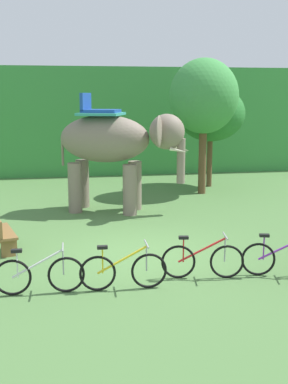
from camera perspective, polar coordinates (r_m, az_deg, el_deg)
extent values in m
plane|color=#4C753D|center=(11.65, -0.37, -7.29)|extent=(80.00, 80.00, 0.00)
cube|color=#3D8E42|center=(25.45, -5.87, 8.53)|extent=(36.00, 6.00, 4.98)
cylinder|color=brown|center=(18.59, 6.87, 3.53)|extent=(0.29, 0.29, 2.43)
ellipsoid|color=#3D8E42|center=(18.42, 7.05, 11.12)|extent=(2.57, 2.57, 2.77)
cylinder|color=brown|center=(20.10, 7.70, 3.45)|extent=(0.22, 0.22, 1.98)
ellipsoid|color=#28702D|center=(19.92, 7.85, 9.12)|extent=(2.74, 2.74, 2.22)
ellipsoid|color=gray|center=(15.55, -4.66, 6.26)|extent=(3.21, 2.34, 1.50)
cylinder|color=gray|center=(15.92, -1.08, 0.78)|extent=(0.44, 0.44, 1.60)
cylinder|color=gray|center=(15.18, -1.68, 0.26)|extent=(0.44, 0.44, 1.60)
cylinder|color=gray|center=(16.38, -7.24, 0.99)|extent=(0.44, 0.44, 1.60)
cylinder|color=gray|center=(15.66, -8.11, 0.49)|extent=(0.44, 0.44, 1.60)
ellipsoid|color=gray|center=(15.12, 2.71, 7.09)|extent=(1.38, 1.33, 1.10)
ellipsoid|color=gray|center=(15.75, 2.49, 7.45)|extent=(0.45, 0.84, 0.96)
ellipsoid|color=gray|center=(14.53, 1.77, 7.12)|extent=(0.45, 0.84, 0.96)
cylinder|color=gray|center=(15.16, 4.37, 3.66)|extent=(0.26, 0.26, 1.40)
cone|color=beige|center=(15.34, 4.29, 5.07)|extent=(0.57, 0.31, 0.21)
cone|color=beige|center=(14.90, 4.10, 4.89)|extent=(0.57, 0.31, 0.21)
cube|color=teal|center=(15.53, -5.06, 9.13)|extent=(1.69, 1.70, 0.08)
cube|color=#1E4799|center=(15.52, -5.07, 9.46)|extent=(1.35, 1.23, 0.10)
cube|color=#1E4799|center=(15.66, -6.88, 10.47)|extent=(0.41, 0.88, 0.56)
cylinder|color=gray|center=(16.03, -9.55, 4.68)|extent=(0.08, 0.08, 0.90)
torus|color=black|center=(9.57, -15.20, -9.68)|extent=(0.71, 0.07, 0.71)
torus|color=black|center=(9.50, -9.12, -9.57)|extent=(0.71, 0.07, 0.71)
cylinder|color=silver|center=(9.44, -12.39, -8.22)|extent=(0.97, 0.07, 0.54)
cylinder|color=silver|center=(9.47, -14.68, -8.20)|extent=(0.03, 0.03, 0.52)
cube|color=black|center=(9.39, -14.76, -6.70)|extent=(0.20, 0.10, 0.06)
cylinder|color=#9E9EA3|center=(9.41, -9.48, -7.98)|extent=(0.03, 0.03, 0.55)
cylinder|color=#9E9EA3|center=(9.32, -9.53, -6.41)|extent=(0.04, 0.52, 0.03)
torus|color=black|center=(9.49, -5.47, -9.50)|extent=(0.71, 0.07, 0.71)
torus|color=black|center=(9.57, 0.59, -9.25)|extent=(0.71, 0.07, 0.71)
cylinder|color=yellow|center=(9.43, -2.59, -7.97)|extent=(0.97, 0.08, 0.54)
cylinder|color=yellow|center=(9.40, -4.89, -8.00)|extent=(0.03, 0.03, 0.52)
cube|color=black|center=(9.32, -4.91, -6.49)|extent=(0.20, 0.11, 0.06)
cylinder|color=#9E9EA3|center=(9.47, 0.30, -7.68)|extent=(0.03, 0.03, 0.55)
cylinder|color=#9E9EA3|center=(9.39, 0.30, -6.12)|extent=(0.05, 0.52, 0.03)
torus|color=black|center=(10.08, 4.06, -8.19)|extent=(0.71, 0.16, 0.71)
torus|color=black|center=(10.21, 9.71, -8.07)|extent=(0.71, 0.16, 0.71)
cylinder|color=red|center=(10.05, 6.80, -6.80)|extent=(0.96, 0.20, 0.54)
cylinder|color=red|center=(10.01, 4.65, -6.78)|extent=(0.03, 0.03, 0.52)
cube|color=black|center=(9.93, 4.68, -5.36)|extent=(0.21, 0.13, 0.06)
cylinder|color=#9E9EA3|center=(10.12, 9.49, -6.59)|extent=(0.03, 0.03, 0.55)
cylinder|color=#9E9EA3|center=(10.04, 9.54, -5.12)|extent=(0.12, 0.52, 0.03)
torus|color=black|center=(10.48, 13.28, -7.70)|extent=(0.70, 0.22, 0.71)
cylinder|color=purple|center=(10.50, 15.92, -6.38)|extent=(0.95, 0.27, 0.54)
cylinder|color=purple|center=(10.42, 13.90, -6.35)|extent=(0.03, 0.03, 0.52)
cube|color=black|center=(10.35, 13.96, -4.97)|extent=(0.22, 0.14, 0.06)
cube|color=brown|center=(12.33, -16.12, -4.50)|extent=(0.79, 1.55, 0.06)
cube|color=brown|center=(12.96, -16.50, -4.79)|extent=(0.37, 0.17, 0.45)
cube|color=brown|center=(11.82, -15.57, -6.29)|extent=(0.37, 0.17, 0.45)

